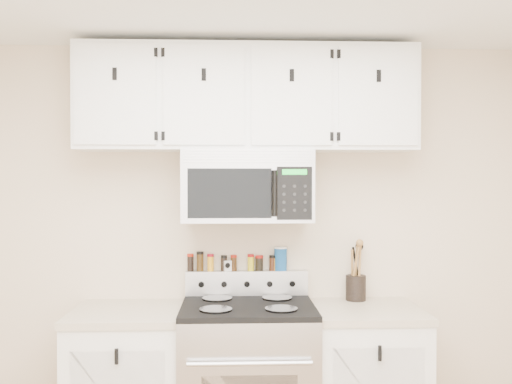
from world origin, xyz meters
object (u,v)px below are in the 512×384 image
microwave (247,186)px  utensil_crock (356,286)px  salt_canister (281,259)px  range (248,384)px

microwave → utensil_crock: (0.67, 0.10, -0.62)m
utensil_crock → salt_canister: bearing=173.1°
range → utensil_crock: size_ratio=3.05×
range → salt_canister: bearing=53.1°
microwave → salt_canister: size_ratio=5.13×
range → utensil_crock: 0.88m
microwave → utensil_crock: microwave is taller
microwave → salt_canister: bearing=36.3°
microwave → salt_canister: 0.53m
range → microwave: 1.15m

